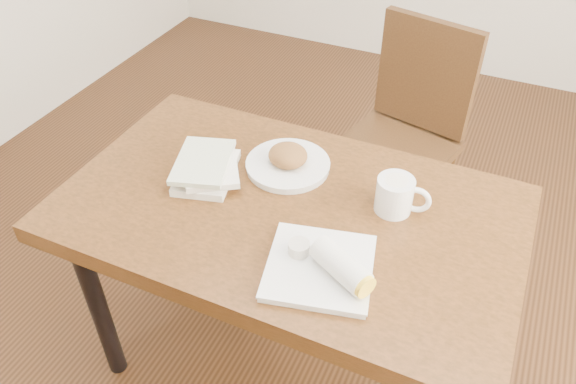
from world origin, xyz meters
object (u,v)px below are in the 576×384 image
at_px(plate_burrito, 326,267).
at_px(table, 288,227).
at_px(plate_scone, 288,162).
at_px(book_stack, 207,167).
at_px(chair_far, 406,126).
at_px(coffee_mug, 396,195).

bearing_deg(plate_burrito, table, 134.59).
height_order(plate_scone, book_stack, plate_scone).
xyz_separation_m(chair_far, plate_scone, (-0.21, -0.69, 0.23)).
distance_m(plate_scone, coffee_mug, 0.35).
height_order(chair_far, coffee_mug, chair_far).
xyz_separation_m(plate_scone, coffee_mug, (0.35, -0.05, 0.03)).
bearing_deg(book_stack, plate_burrito, -25.15).
distance_m(table, plate_burrito, 0.29).
bearing_deg(book_stack, coffee_mug, 8.47).
distance_m(chair_far, coffee_mug, 0.79).
relative_size(table, book_stack, 4.65).
bearing_deg(plate_scone, plate_burrito, -53.14).
bearing_deg(book_stack, plate_scone, 32.57).
distance_m(table, plate_scone, 0.20).
relative_size(plate_scone, plate_burrito, 0.83).
distance_m(chair_far, plate_scone, 0.76).
height_order(coffee_mug, plate_burrito, coffee_mug).
bearing_deg(table, book_stack, 174.69).
xyz_separation_m(table, chair_far, (0.14, 0.85, -0.12)).
height_order(table, plate_burrito, plate_burrito).
bearing_deg(plate_scone, book_stack, -147.43).
xyz_separation_m(plate_scone, plate_burrito, (0.26, -0.35, 0.00)).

